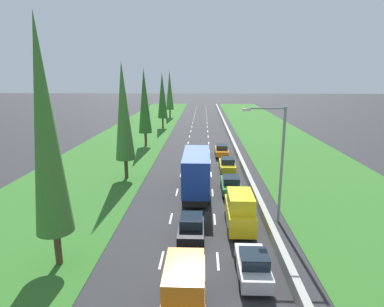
{
  "coord_description": "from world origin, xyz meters",
  "views": [
    {
      "loc": [
        0.77,
        -2.83,
        11.15
      ],
      "look_at": [
        -0.75,
        41.1,
        0.53
      ],
      "focal_mm": 30.17,
      "sensor_mm": 36.0,
      "label": 1
    }
  ],
  "objects": [
    {
      "name": "grass_verge_left",
      "position": [
        -12.65,
        60.0,
        0.02
      ],
      "size": [
        14.0,
        140.0,
        0.04
      ],
      "primitive_type": "cube",
      "color": "#2D6623",
      "rests_on": "ground"
    },
    {
      "name": "orange_van_centre_lane",
      "position": [
        -0.03,
        10.3,
        1.4
      ],
      "size": [
        1.96,
        4.9,
        2.82
      ],
      "color": "orange",
      "rests_on": "ground"
    },
    {
      "name": "lane_markings",
      "position": [
        0.0,
        60.0,
        0.01
      ],
      "size": [
        3.64,
        116.0,
        0.01
      ],
      "color": "white",
      "rests_on": "ground"
    },
    {
      "name": "median_barrier",
      "position": [
        5.7,
        60.0,
        0.42
      ],
      "size": [
        0.44,
        120.0,
        0.85
      ],
      "primitive_type": "cube",
      "color": "#9E9B93",
      "rests_on": "ground"
    },
    {
      "name": "orange_sedan_right_lane",
      "position": [
        3.43,
        42.02,
        0.81
      ],
      "size": [
        1.82,
        4.5,
        1.64
      ],
      "color": "orange",
      "rests_on": "ground"
    },
    {
      "name": "yellow_sedan_right_lane",
      "position": [
        3.7,
        34.49,
        0.81
      ],
      "size": [
        1.82,
        4.5,
        1.64
      ],
      "color": "yellow",
      "rests_on": "ground"
    },
    {
      "name": "poplar_tree_fourth",
      "position": [
        -8.05,
        67.1,
        7.06
      ],
      "size": [
        2.1,
        2.1,
        12.01
      ],
      "color": "#4C3823",
      "rests_on": "ground"
    },
    {
      "name": "green_sedan_right_lane",
      "position": [
        3.52,
        27.21,
        0.81
      ],
      "size": [
        1.82,
        4.5,
        1.64
      ],
      "color": "#237A33",
      "rests_on": "ground"
    },
    {
      "name": "poplar_tree_second",
      "position": [
        -7.74,
        31.32,
        7.43
      ],
      "size": [
        2.12,
        2.12,
        12.76
      ],
      "color": "#4C3823",
      "rests_on": "ground"
    },
    {
      "name": "grass_verge_right",
      "position": [
        14.35,
        60.0,
        0.02
      ],
      "size": [
        14.0,
        140.0,
        0.04
      ],
      "primitive_type": "cube",
      "color": "#2D6623",
      "rests_on": "ground"
    },
    {
      "name": "street_light_mast",
      "position": [
        6.38,
        20.77,
        5.23
      ],
      "size": [
        3.2,
        0.28,
        9.0
      ],
      "color": "gray",
      "rests_on": "ground"
    },
    {
      "name": "teal_sedan_centre_lane",
      "position": [
        -0.08,
        37.18,
        0.81
      ],
      "size": [
        1.82,
        4.5,
        1.64
      ],
      "color": "teal",
      "rests_on": "ground"
    },
    {
      "name": "poplar_tree_third",
      "position": [
        -8.55,
        48.42,
        7.24
      ],
      "size": [
        2.11,
        2.11,
        12.37
      ],
      "color": "#4C3823",
      "rests_on": "ground"
    },
    {
      "name": "silver_hatchback_right_lane_second",
      "position": [
        3.62,
        13.3,
        0.84
      ],
      "size": [
        1.74,
        3.9,
        1.72
      ],
      "color": "silver",
      "rests_on": "ground"
    },
    {
      "name": "poplar_tree_nearest",
      "position": [
        -7.89,
        14.37,
        8.31
      ],
      "size": [
        2.16,
        2.16,
        14.51
      ],
      "color": "#4C3823",
      "rests_on": "ground"
    },
    {
      "name": "blue_box_truck_centre_lane",
      "position": [
        0.18,
        27.04,
        2.18
      ],
      "size": [
        2.46,
        9.4,
        4.18
      ],
      "color": "black",
      "rests_on": "ground"
    },
    {
      "name": "black_sedan_centre_lane",
      "position": [
        0.01,
        18.03,
        0.81
      ],
      "size": [
        1.82,
        4.5,
        1.64
      ],
      "color": "black",
      "rests_on": "ground"
    },
    {
      "name": "poplar_tree_fifth",
      "position": [
        -8.32,
        85.38,
        7.32
      ],
      "size": [
        2.11,
        2.11,
        12.54
      ],
      "color": "#4C3823",
      "rests_on": "ground"
    },
    {
      "name": "yellow_van_right_lane",
      "position": [
        3.55,
        19.56,
        1.4
      ],
      "size": [
        1.96,
        4.9,
        2.82
      ],
      "color": "yellow",
      "rests_on": "ground"
    },
    {
      "name": "ground_plane",
      "position": [
        0.0,
        60.0,
        0.0
      ],
      "size": [
        300.0,
        300.0,
        0.0
      ],
      "primitive_type": "plane",
      "color": "#28282B",
      "rests_on": "ground"
    }
  ]
}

